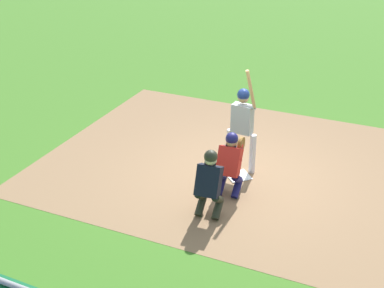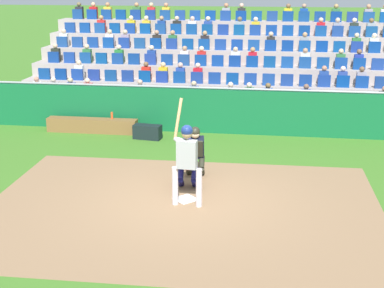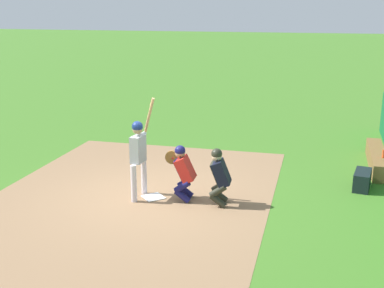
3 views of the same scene
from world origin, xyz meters
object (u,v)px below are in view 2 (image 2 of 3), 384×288
(batter_at_plate, at_px, (187,156))
(water_bottle_on_bench, at_px, (112,115))
(catcher_crouching, at_px, (187,159))
(home_plate_umpire, at_px, (195,149))
(home_plate_marker, at_px, (186,199))
(dugout_bench, at_px, (92,125))
(equipment_duffel_bag, at_px, (147,132))

(batter_at_plate, height_order, water_bottle_on_bench, batter_at_plate)
(catcher_crouching, xyz_separation_m, home_plate_umpire, (-0.07, -0.84, -0.01))
(home_plate_umpire, bearing_deg, batter_at_plate, 92.41)
(home_plate_marker, bearing_deg, home_plate_umpire, -89.73)
(home_plate_marker, relative_size, home_plate_umpire, 0.34)
(catcher_crouching, height_order, home_plate_umpire, home_plate_umpire)
(catcher_crouching, bearing_deg, home_plate_umpire, -94.53)
(dugout_bench, bearing_deg, batter_at_plate, 125.63)
(catcher_crouching, bearing_deg, home_plate_marker, 96.19)
(batter_at_plate, distance_m, catcher_crouching, 1.07)
(batter_at_plate, relative_size, water_bottle_on_bench, 10.67)
(home_plate_marker, height_order, batter_at_plate, batter_at_plate)
(batter_at_plate, bearing_deg, equipment_duffel_bag, -68.10)
(dugout_bench, xyz_separation_m, water_bottle_on_bench, (-0.63, -0.08, 0.33))
(home_plate_marker, xyz_separation_m, catcher_crouching, (0.07, -0.68, 0.70))
(batter_at_plate, xyz_separation_m, catcher_crouching, (0.14, -0.98, -0.40))
(home_plate_umpire, height_order, equipment_duffel_bag, home_plate_umpire)
(catcher_crouching, relative_size, equipment_duffel_bag, 1.54)
(batter_at_plate, height_order, equipment_duffel_bag, batter_at_plate)
(catcher_crouching, xyz_separation_m, water_bottle_on_bench, (3.08, -4.48, -0.17))
(catcher_crouching, distance_m, dugout_bench, 5.77)
(home_plate_marker, height_order, catcher_crouching, catcher_crouching)
(home_plate_marker, bearing_deg, batter_at_plate, 103.07)
(home_plate_umpire, height_order, water_bottle_on_bench, home_plate_umpire)
(home_plate_marker, distance_m, water_bottle_on_bench, 6.07)
(batter_at_plate, distance_m, home_plate_umpire, 1.87)
(batter_at_plate, bearing_deg, dugout_bench, -54.37)
(catcher_crouching, height_order, water_bottle_on_bench, catcher_crouching)
(dugout_bench, bearing_deg, catcher_crouching, 130.17)
(water_bottle_on_bench, distance_m, equipment_duffel_bag, 1.41)
(home_plate_marker, height_order, dugout_bench, dugout_bench)
(home_plate_umpire, bearing_deg, equipment_duffel_bag, -58.39)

